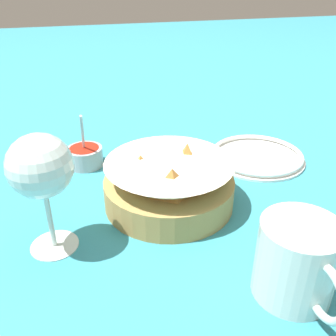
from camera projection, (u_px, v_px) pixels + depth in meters
ground_plane at (163, 192)px, 0.64m from camera, size 4.00×4.00×0.00m
food_basket at (168, 185)px, 0.59m from camera, size 0.21×0.21×0.09m
sauce_cup at (85, 155)px, 0.71m from camera, size 0.07×0.07×0.12m
wine_glass at (41, 170)px, 0.46m from camera, size 0.08×0.08×0.17m
beer_mug at (297, 263)px, 0.42m from camera, size 0.13×0.09×0.10m
side_plate at (257, 156)px, 0.74m from camera, size 0.18×0.18×0.01m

